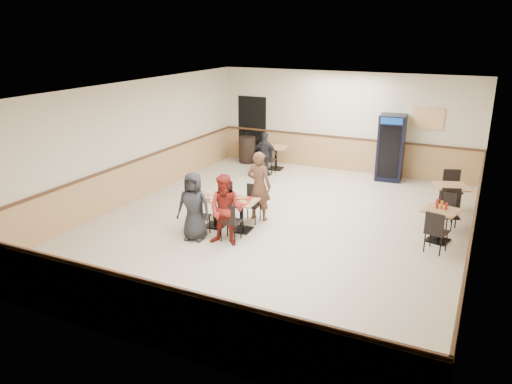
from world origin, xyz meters
The scene contains 20 objects.
ground centered at (0.00, 0.00, 0.00)m, with size 10.00×10.00×0.00m, color beige.
room_shell centered at (1.78, 2.55, 0.58)m, with size 10.00×10.00×10.00m.
main_table centered at (-0.92, -0.71, 0.46)m, with size 1.32×0.71×0.69m.
main_chairs centered at (-0.97, -0.71, 0.44)m, with size 1.22×1.57×0.87m.
diner_woman_left centered at (-1.29, -1.51, 0.72)m, with size 0.70×0.46×1.44m, color black.
diner_woman_right centered at (-0.56, -1.47, 0.74)m, with size 0.72×0.56×1.47m, color maroon.
diner_man_opposite centered at (-0.56, 0.09, 0.80)m, with size 0.59×0.38×1.60m, color brown.
lone_diner centered at (-1.90, 3.39, 0.66)m, with size 0.77×0.32×1.32m, color black.
tabletop_clutter centered at (-0.91, -0.76, 0.71)m, with size 1.13×0.60×0.12m.
side_table_near centered at (3.34, 0.55, 0.46)m, with size 0.79×0.79×0.70m.
side_table_near_chair_south centered at (3.34, 0.00, 0.44)m, with size 0.41×0.41×0.88m, color black, non-canonical shape.
side_table_near_chair_north centered at (3.34, 1.11, 0.44)m, with size 0.41×0.41×0.88m, color black, non-canonical shape.
side_table_far centered at (3.38, 2.16, 0.50)m, with size 0.89×0.89×0.76m.
side_table_far_chair_south centered at (3.38, 1.55, 0.48)m, with size 0.44×0.44×0.96m, color black, non-canonical shape.
side_table_far_chair_north centered at (3.38, 2.77, 0.48)m, with size 0.44×0.44×0.96m, color black, non-canonical shape.
condiment_caddy centered at (3.31, 0.60, 0.78)m, with size 0.23×0.06×0.20m.
back_table centered at (-1.90, 4.20, 0.48)m, with size 0.73×0.73×0.72m.
back_table_chair_lone centered at (-1.90, 3.63, 0.45)m, with size 0.42×0.42×0.91m, color black, non-canonical shape.
pepsi_cooler centered at (1.51, 4.59, 0.95)m, with size 0.76×0.77×1.89m.
trash_bin centered at (-3.07, 4.55, 0.42)m, with size 0.54×0.54×0.84m, color black.
Camera 1 is at (4.02, -9.67, 4.22)m, focal length 35.00 mm.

